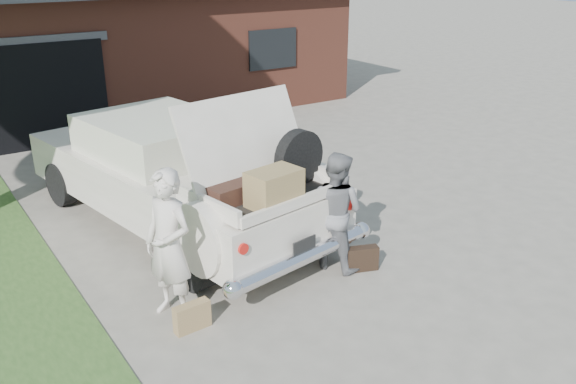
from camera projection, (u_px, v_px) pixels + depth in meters
ground at (315, 288)px, 7.65m from camera, size 90.00×90.00×0.00m
house at (93, 41)px, 16.39m from camera, size 12.80×7.80×3.30m
sedan at (175, 172)px, 9.19m from camera, size 3.08×5.94×2.25m
woman_left at (169, 245)px, 6.78m from camera, size 0.62×0.76×1.78m
woman_right at (335, 211)px, 7.91m from camera, size 0.85×0.95×1.60m
suitcase_left at (192, 317)px, 6.76m from camera, size 0.42×0.16×0.32m
suitcase_right at (362, 259)px, 8.02m from camera, size 0.45×0.28×0.33m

